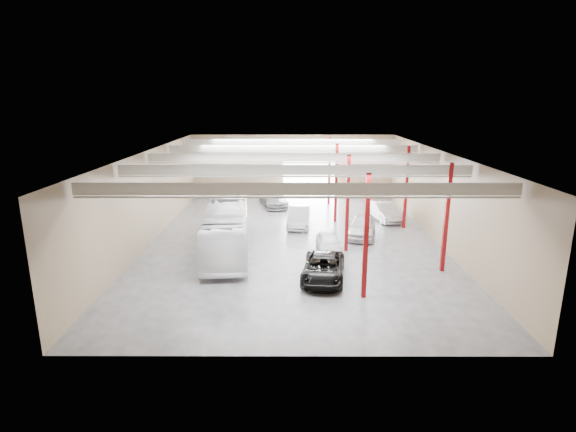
{
  "coord_description": "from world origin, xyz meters",
  "views": [
    {
      "loc": [
        -0.37,
        -33.18,
        10.73
      ],
      "look_at": [
        -0.45,
        -0.47,
        2.2
      ],
      "focal_mm": 28.0,
      "sensor_mm": 36.0,
      "label": 1
    }
  ],
  "objects_px": {
    "coach_bus": "(227,227)",
    "car_row_b": "(299,217)",
    "black_sedan": "(323,268)",
    "car_right_near": "(384,211)",
    "car_right_far": "(362,227)",
    "car_row_c": "(273,199)",
    "car_row_a": "(329,242)"
  },
  "relations": [
    {
      "from": "car_right_far",
      "to": "car_row_c",
      "type": "bearing_deg",
      "value": 138.51
    },
    {
      "from": "car_row_a",
      "to": "car_right_near",
      "type": "height_order",
      "value": "car_right_near"
    },
    {
      "from": "coach_bus",
      "to": "car_row_b",
      "type": "bearing_deg",
      "value": 45.47
    },
    {
      "from": "car_right_near",
      "to": "car_right_far",
      "type": "height_order",
      "value": "car_right_far"
    },
    {
      "from": "black_sedan",
      "to": "car_row_a",
      "type": "xyz_separation_m",
      "value": [
        0.77,
        5.2,
        -0.05
      ]
    },
    {
      "from": "car_row_c",
      "to": "car_right_far",
      "type": "bearing_deg",
      "value": -69.23
    },
    {
      "from": "car_row_b",
      "to": "car_row_c",
      "type": "bearing_deg",
      "value": 113.01
    },
    {
      "from": "car_row_a",
      "to": "car_row_c",
      "type": "relative_size",
      "value": 0.75
    },
    {
      "from": "coach_bus",
      "to": "car_row_b",
      "type": "relative_size",
      "value": 2.44
    },
    {
      "from": "black_sedan",
      "to": "car_row_a",
      "type": "bearing_deg",
      "value": 89.48
    },
    {
      "from": "coach_bus",
      "to": "black_sedan",
      "type": "bearing_deg",
      "value": -44.68
    },
    {
      "from": "coach_bus",
      "to": "car_row_c",
      "type": "bearing_deg",
      "value": 73.32
    },
    {
      "from": "car_right_near",
      "to": "car_right_far",
      "type": "bearing_deg",
      "value": -129.75
    },
    {
      "from": "car_right_near",
      "to": "car_right_far",
      "type": "relative_size",
      "value": 1.01
    },
    {
      "from": "car_right_far",
      "to": "car_row_a",
      "type": "bearing_deg",
      "value": -116.1
    },
    {
      "from": "coach_bus",
      "to": "car_row_b",
      "type": "distance_m",
      "value": 8.5
    },
    {
      "from": "coach_bus",
      "to": "car_row_c",
      "type": "xyz_separation_m",
      "value": [
        2.87,
        14.03,
        -0.96
      ]
    },
    {
      "from": "car_row_c",
      "to": "car_right_far",
      "type": "xyz_separation_m",
      "value": [
        7.5,
        -10.63,
        0.06
      ]
    },
    {
      "from": "coach_bus",
      "to": "car_row_b",
      "type": "xyz_separation_m",
      "value": [
        5.36,
        6.53,
        -0.9
      ]
    },
    {
      "from": "car_row_b",
      "to": "car_row_a",
      "type": "bearing_deg",
      "value": -68.98
    },
    {
      "from": "coach_bus",
      "to": "car_right_near",
      "type": "height_order",
      "value": "coach_bus"
    },
    {
      "from": "coach_bus",
      "to": "black_sedan",
      "type": "xyz_separation_m",
      "value": [
        6.6,
        -5.45,
        -1.01
      ]
    },
    {
      "from": "car_row_b",
      "to": "car_right_near",
      "type": "relative_size",
      "value": 1.03
    },
    {
      "from": "car_row_a",
      "to": "car_right_far",
      "type": "bearing_deg",
      "value": 48.02
    },
    {
      "from": "coach_bus",
      "to": "car_row_c",
      "type": "relative_size",
      "value": 2.31
    },
    {
      "from": "car_row_a",
      "to": "car_row_b",
      "type": "bearing_deg",
      "value": 103.85
    },
    {
      "from": "car_right_near",
      "to": "car_row_b",
      "type": "bearing_deg",
      "value": -176.59
    },
    {
      "from": "black_sedan",
      "to": "car_right_near",
      "type": "height_order",
      "value": "car_right_near"
    },
    {
      "from": "car_row_b",
      "to": "car_right_far",
      "type": "distance_m",
      "value": 5.9
    },
    {
      "from": "car_row_b",
      "to": "car_right_far",
      "type": "bearing_deg",
      "value": -27.47
    },
    {
      "from": "car_row_c",
      "to": "car_row_a",
      "type": "bearing_deg",
      "value": -86.94
    },
    {
      "from": "black_sedan",
      "to": "car_row_c",
      "type": "relative_size",
      "value": 0.99
    }
  ]
}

